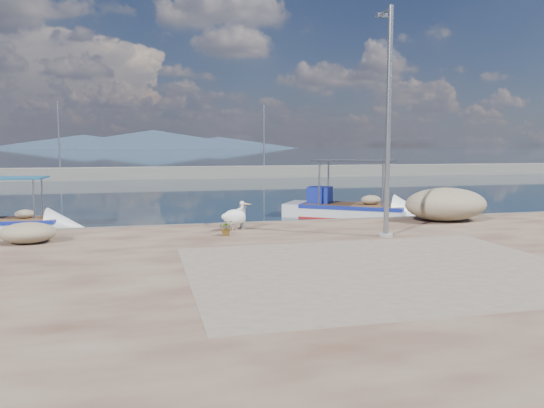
{
  "coord_description": "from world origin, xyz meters",
  "views": [
    {
      "loc": [
        -4.37,
        -14.06,
        3.34
      ],
      "look_at": [
        0.0,
        3.8,
        1.3
      ],
      "focal_mm": 35.0,
      "sensor_mm": 36.0,
      "label": 1
    }
  ],
  "objects_px": {
    "boat_left": "(7,227)",
    "lamp_post": "(388,130)",
    "boat_right": "(352,213)",
    "pelican": "(235,217)",
    "bollard_near": "(243,216)"
  },
  "relations": [
    {
      "from": "boat_left",
      "to": "boat_right",
      "type": "distance_m",
      "value": 14.56
    },
    {
      "from": "boat_left",
      "to": "bollard_near",
      "type": "relative_size",
      "value": 6.66
    },
    {
      "from": "boat_left",
      "to": "lamp_post",
      "type": "bearing_deg",
      "value": -25.84
    },
    {
      "from": "boat_left",
      "to": "lamp_post",
      "type": "height_order",
      "value": "lamp_post"
    },
    {
      "from": "boat_left",
      "to": "boat_right",
      "type": "bearing_deg",
      "value": 6.0
    },
    {
      "from": "pelican",
      "to": "bollard_near",
      "type": "xyz_separation_m",
      "value": [
        0.34,
        0.41,
        -0.04
      ]
    },
    {
      "from": "pelican",
      "to": "lamp_post",
      "type": "distance_m",
      "value": 5.68
    },
    {
      "from": "boat_left",
      "to": "lamp_post",
      "type": "distance_m",
      "value": 14.83
    },
    {
      "from": "boat_right",
      "to": "boat_left",
      "type": "bearing_deg",
      "value": -143.31
    },
    {
      "from": "bollard_near",
      "to": "lamp_post",
      "type": "bearing_deg",
      "value": -33.26
    },
    {
      "from": "pelican",
      "to": "lamp_post",
      "type": "xyz_separation_m",
      "value": [
        4.38,
        -2.24,
        2.83
      ]
    },
    {
      "from": "boat_left",
      "to": "bollard_near",
      "type": "height_order",
      "value": "boat_left"
    },
    {
      "from": "boat_right",
      "to": "pelican",
      "type": "distance_m",
      "value": 8.45
    },
    {
      "from": "boat_right",
      "to": "bollard_near",
      "type": "relative_size",
      "value": 8.32
    },
    {
      "from": "lamp_post",
      "to": "bollard_near",
      "type": "relative_size",
      "value": 8.87
    }
  ]
}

